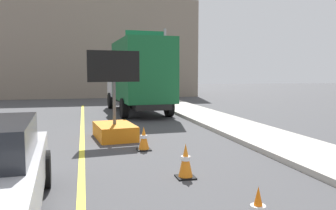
{
  "coord_description": "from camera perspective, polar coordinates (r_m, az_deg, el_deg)",
  "views": [
    {
      "loc": [
        0.08,
        2.35,
        2.03
      ],
      "look_at": [
        1.17,
        6.74,
        1.6
      ],
      "focal_mm": 36.36,
      "sensor_mm": 36.0,
      "label": 1
    }
  ],
  "objects": [
    {
      "name": "traffic_cone_far_lane",
      "position": [
        6.65,
        2.97,
        -9.36
      ],
      "size": [
        0.36,
        0.36,
        0.68
      ],
      "color": "black",
      "rests_on": "ground"
    },
    {
      "name": "arrow_board_trailer",
      "position": [
        10.64,
        -8.95,
        -3.01
      ],
      "size": [
        1.6,
        1.91,
        2.7
      ],
      "color": "orange",
      "rests_on": "ground"
    },
    {
      "name": "box_truck",
      "position": [
        17.15,
        -4.99,
        4.97
      ],
      "size": [
        2.67,
        6.95,
        3.56
      ],
      "color": "black",
      "rests_on": "ground"
    },
    {
      "name": "traffic_cone_curbside",
      "position": [
        8.98,
        -4.08,
        -5.63
      ],
      "size": [
        0.36,
        0.36,
        0.63
      ],
      "color": "black",
      "rests_on": "ground"
    },
    {
      "name": "far_building_block",
      "position": [
        30.72,
        -14.81,
        8.97
      ],
      "size": [
        19.69,
        6.28,
        8.05
      ],
      "primitive_type": "cube",
      "color": "gray",
      "rests_on": "ground"
    },
    {
      "name": "highway_guide_sign",
      "position": [
        23.09,
        -2.39,
        8.88
      ],
      "size": [
        2.79,
        0.31,
        5.0
      ],
      "color": "gray",
      "rests_on": "ground"
    }
  ]
}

